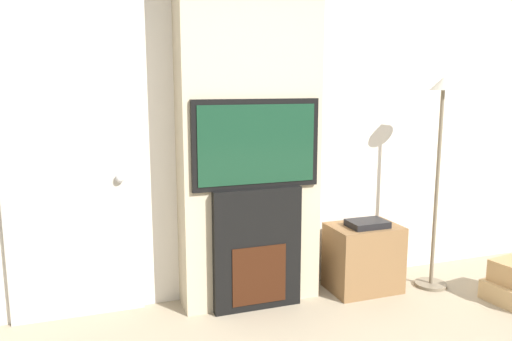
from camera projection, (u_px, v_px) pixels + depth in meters
name	position (u px, v px, depth m)	size (l,w,h in m)	color
wall_back	(241.00, 120.00, 3.76)	(6.00, 0.06, 2.70)	silver
chimney_breast	(249.00, 122.00, 3.59)	(1.02, 0.30, 2.70)	#BCAD8E
fireplace	(256.00, 249.00, 3.61)	(0.65, 0.15, 0.89)	black
television	(256.00, 144.00, 3.47)	(0.93, 0.07, 0.63)	black
floor_lamp	(439.00, 151.00, 3.87)	(0.25, 0.25, 1.67)	#726651
media_stand	(363.00, 257.00, 3.94)	(0.54, 0.39, 0.58)	brown
entry_door	(72.00, 174.00, 3.36)	(0.89, 0.09, 2.04)	#BCB7AD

